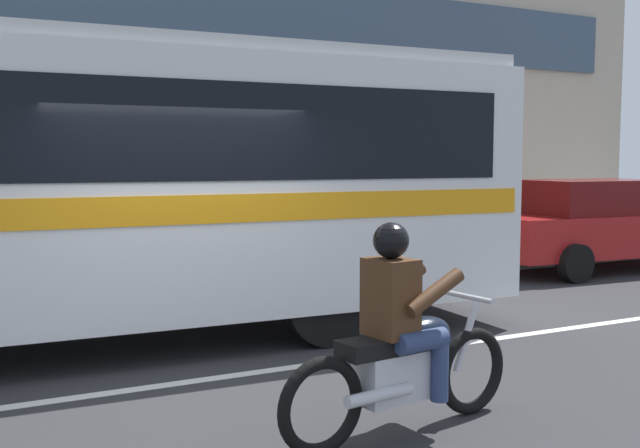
# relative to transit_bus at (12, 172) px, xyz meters

# --- Properties ---
(ground_plane) EXTENTS (60.00, 60.00, 0.00)m
(ground_plane) POSITION_rel_transit_bus_xyz_m (1.41, -1.19, -1.88)
(ground_plane) COLOR #2B2B2D
(sidewalk_curb) EXTENTS (28.00, 3.80, 0.15)m
(sidewalk_curb) POSITION_rel_transit_bus_xyz_m (1.41, 3.91, -1.81)
(sidewalk_curb) COLOR gray
(sidewalk_curb) RESTS_ON ground_plane
(lane_center_stripe) EXTENTS (26.60, 0.14, 0.01)m
(lane_center_stripe) POSITION_rel_transit_bus_xyz_m (1.41, -1.79, -1.88)
(lane_center_stripe) COLOR silver
(lane_center_stripe) RESTS_ON ground_plane
(transit_bus) EXTENTS (11.09, 2.96, 3.22)m
(transit_bus) POSITION_rel_transit_bus_xyz_m (0.00, 0.00, 0.00)
(transit_bus) COLOR white
(transit_bus) RESTS_ON ground_plane
(motorcycle_with_rider) EXTENTS (2.13, 0.69, 1.56)m
(motorcycle_with_rider) POSITION_rel_transit_bus_xyz_m (2.33, -3.70, -1.23)
(motorcycle_with_rider) COLOR black
(motorcycle_with_rider) RESTS_ON ground_plane
(parked_sedan_curbside) EXTENTS (4.77, 2.03, 1.64)m
(parked_sedan_curbside) POSITION_rel_transit_bus_xyz_m (9.85, 1.39, -1.03)
(parked_sedan_curbside) COLOR maroon
(parked_sedan_curbside) RESTS_ON ground_plane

